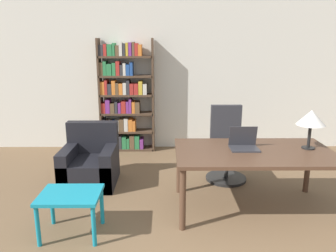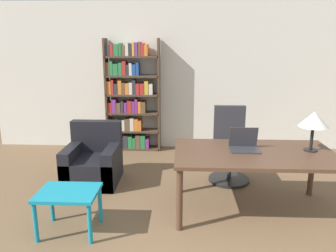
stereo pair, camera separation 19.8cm
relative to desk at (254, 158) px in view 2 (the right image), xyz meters
name	(u,v)px [view 2 (the right image)]	position (x,y,z in m)	size (l,w,h in m)	color
wall_back	(204,77)	(-0.43, 2.50, 0.69)	(8.00, 0.06, 2.70)	silver
desk	(254,158)	(0.00, 0.00, 0.00)	(1.84, 1.04, 0.74)	#4C3323
laptop	(244,145)	(-0.11, 0.08, 0.13)	(0.33, 0.25, 0.26)	#2D2D33
table_lamp	(314,120)	(0.66, 0.08, 0.44)	(0.33, 0.33, 0.47)	black
office_chair	(229,149)	(-0.15, 0.95, -0.20)	(0.59, 0.59, 1.08)	black
side_table_blue	(68,198)	(-2.02, -0.54, -0.27)	(0.62, 0.49, 0.47)	teal
armchair	(93,163)	(-2.12, 0.77, -0.39)	(0.74, 0.76, 0.85)	black
bookshelf	(129,98)	(-1.82, 2.31, 0.32)	(1.00, 0.28, 2.05)	#4C3828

